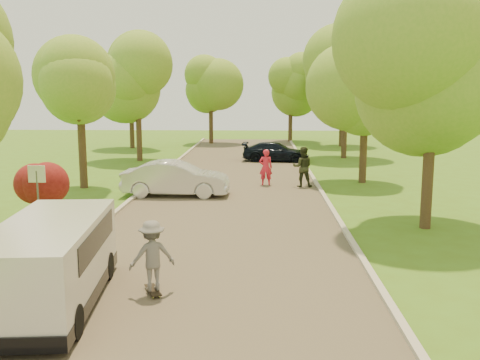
# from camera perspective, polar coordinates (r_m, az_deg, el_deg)

# --- Properties ---
(ground) EXTENTS (100.00, 100.00, 0.00)m
(ground) POSITION_cam_1_polar(r_m,az_deg,el_deg) (13.35, -3.60, -10.24)
(ground) COLOR #476D1A
(ground) RESTS_ON ground
(road) EXTENTS (8.00, 60.00, 0.01)m
(road) POSITION_cam_1_polar(r_m,az_deg,el_deg) (21.03, -1.42, -2.89)
(road) COLOR #4C4438
(road) RESTS_ON ground
(curb_left) EXTENTS (0.18, 60.00, 0.12)m
(curb_left) POSITION_cam_1_polar(r_m,az_deg,el_deg) (21.65, -12.19, -2.60)
(curb_left) COLOR #B2AD9E
(curb_left) RESTS_ON ground
(curb_right) EXTENTS (0.18, 60.00, 0.12)m
(curb_right) POSITION_cam_1_polar(r_m,az_deg,el_deg) (21.16, 9.61, -2.79)
(curb_right) COLOR #B2AD9E
(curb_right) RESTS_ON ground
(street_sign) EXTENTS (0.55, 0.06, 2.17)m
(street_sign) POSITION_cam_1_polar(r_m,az_deg,el_deg) (18.21, -20.81, -0.44)
(street_sign) COLOR #59595E
(street_sign) RESTS_ON ground
(red_shrub) EXTENTS (1.70, 1.70, 1.95)m
(red_shrub) POSITION_cam_1_polar(r_m,az_deg,el_deg) (19.84, -20.39, -1.01)
(red_shrub) COLOR #382619
(red_shrub) RESTS_ON ground
(tree_l_midb) EXTENTS (4.30, 4.20, 6.62)m
(tree_l_midb) POSITION_cam_1_polar(r_m,az_deg,el_deg) (25.82, -16.36, 9.26)
(tree_l_midb) COLOR #382619
(tree_l_midb) RESTS_ON ground
(tree_l_far) EXTENTS (4.92, 4.80, 7.79)m
(tree_l_far) POSITION_cam_1_polar(r_m,az_deg,el_deg) (35.37, -10.56, 10.85)
(tree_l_far) COLOR #382619
(tree_l_far) RESTS_ON ground
(tree_r_mida) EXTENTS (5.13, 5.00, 7.95)m
(tree_r_mida) POSITION_cam_1_polar(r_m,az_deg,el_deg) (18.45, 20.72, 12.09)
(tree_r_mida) COLOR #382619
(tree_r_mida) RESTS_ON ground
(tree_r_midb) EXTENTS (4.51, 4.40, 7.01)m
(tree_r_midb) POSITION_cam_1_polar(r_m,az_deg,el_deg) (27.03, 13.69, 9.99)
(tree_r_midb) COLOR #382619
(tree_r_midb) RESTS_ON ground
(tree_r_far) EXTENTS (5.33, 5.20, 8.34)m
(tree_r_far) POSITION_cam_1_polar(r_m,az_deg,el_deg) (37.01, 11.63, 11.31)
(tree_r_far) COLOR #382619
(tree_r_far) RESTS_ON ground
(tree_bg_a) EXTENTS (5.12, 5.00, 7.72)m
(tree_bg_a) POSITION_cam_1_polar(r_m,az_deg,el_deg) (43.69, -11.34, 10.32)
(tree_bg_a) COLOR #382619
(tree_bg_a) RESTS_ON ground
(tree_bg_b) EXTENTS (5.12, 5.00, 7.95)m
(tree_bg_b) POSITION_cam_1_polar(r_m,az_deg,el_deg) (45.05, 11.21, 10.58)
(tree_bg_b) COLOR #382619
(tree_bg_b) RESTS_ON ground
(tree_bg_c) EXTENTS (4.92, 4.80, 7.33)m
(tree_bg_c) POSITION_cam_1_polar(r_m,az_deg,el_deg) (46.69, -2.88, 10.06)
(tree_bg_c) COLOR #382619
(tree_bg_c) RESTS_ON ground
(tree_bg_d) EXTENTS (5.12, 5.00, 7.72)m
(tree_bg_d) POSITION_cam_1_polar(r_m,az_deg,el_deg) (48.60, 5.72, 10.35)
(tree_bg_d) COLOR #382619
(tree_bg_d) RESTS_ON ground
(minivan) EXTENTS (2.37, 5.04, 1.82)m
(minivan) POSITION_cam_1_polar(r_m,az_deg,el_deg) (12.01, -19.57, -8.22)
(minivan) COLOR silver
(minivan) RESTS_ON ground
(silver_sedan) EXTENTS (4.63, 1.68, 1.52)m
(silver_sedan) POSITION_cam_1_polar(r_m,az_deg,el_deg) (23.32, -6.86, 0.15)
(silver_sedan) COLOR silver
(silver_sedan) RESTS_ON ground
(dark_sedan) EXTENTS (4.45, 2.14, 1.25)m
(dark_sedan) POSITION_cam_1_polar(r_m,az_deg,el_deg) (34.77, 3.82, 3.02)
(dark_sedan) COLOR black
(dark_sedan) RESTS_ON ground
(longboard) EXTENTS (0.54, 0.83, 0.09)m
(longboard) POSITION_cam_1_polar(r_m,az_deg,el_deg) (12.38, -9.26, -11.52)
(longboard) COLOR black
(longboard) RESTS_ON ground
(skateboarder) EXTENTS (1.18, 0.96, 1.58)m
(skateboarder) POSITION_cam_1_polar(r_m,az_deg,el_deg) (12.12, -9.36, -7.95)
(skateboarder) COLOR slate
(skateboarder) RESTS_ON longboard
(person_striped) EXTENTS (0.65, 0.44, 1.75)m
(person_striped) POSITION_cam_1_polar(r_m,az_deg,el_deg) (25.75, 2.76, 1.35)
(person_striped) COLOR red
(person_striped) RESTS_ON ground
(person_olive) EXTENTS (0.95, 0.75, 1.92)m
(person_olive) POSITION_cam_1_polar(r_m,az_deg,el_deg) (25.45, 6.69, 1.39)
(person_olive) COLOR #282D1B
(person_olive) RESTS_ON ground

